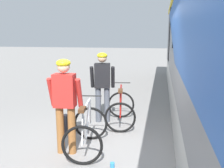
{
  "coord_description": "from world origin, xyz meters",
  "views": [
    {
      "loc": [
        1.14,
        -3.99,
        2.15
      ],
      "look_at": [
        0.03,
        1.32,
        1.05
      ],
      "focal_mm": 37.88,
      "sensor_mm": 36.0,
      "label": 1
    }
  ],
  "objects_px": {
    "cyclist_near_in_dark": "(102,81)",
    "bicycle_far_white": "(87,131)",
    "cyclist_far_in_red": "(65,98)",
    "water_bottle_by_the_backpack": "(73,128)",
    "backpack_on_platform": "(68,124)",
    "bicycle_near_red": "(121,109)"
  },
  "relations": [
    {
      "from": "backpack_on_platform",
      "to": "bicycle_far_white",
      "type": "bearing_deg",
      "value": -38.07
    },
    {
      "from": "cyclist_near_in_dark",
      "to": "cyclist_far_in_red",
      "type": "height_order",
      "value": "same"
    },
    {
      "from": "cyclist_near_in_dark",
      "to": "backpack_on_platform",
      "type": "height_order",
      "value": "cyclist_near_in_dark"
    },
    {
      "from": "cyclist_near_in_dark",
      "to": "bicycle_far_white",
      "type": "relative_size",
      "value": 1.51
    },
    {
      "from": "bicycle_near_red",
      "to": "bicycle_far_white",
      "type": "xyz_separation_m",
      "value": [
        -0.39,
        -1.49,
        0.0
      ]
    },
    {
      "from": "cyclist_far_in_red",
      "to": "bicycle_far_white",
      "type": "distance_m",
      "value": 0.75
    },
    {
      "from": "water_bottle_by_the_backpack",
      "to": "cyclist_far_in_red",
      "type": "bearing_deg",
      "value": -75.76
    },
    {
      "from": "cyclist_far_in_red",
      "to": "bicycle_far_white",
      "type": "relative_size",
      "value": 1.51
    },
    {
      "from": "cyclist_near_in_dark",
      "to": "bicycle_near_red",
      "type": "bearing_deg",
      "value": -12.83
    },
    {
      "from": "cyclist_far_in_red",
      "to": "bicycle_near_red",
      "type": "xyz_separation_m",
      "value": [
        0.74,
        1.63,
        -0.65
      ]
    },
    {
      "from": "bicycle_near_red",
      "to": "backpack_on_platform",
      "type": "relative_size",
      "value": 2.91
    },
    {
      "from": "cyclist_far_in_red",
      "to": "backpack_on_platform",
      "type": "distance_m",
      "value": 1.28
    },
    {
      "from": "cyclist_near_in_dark",
      "to": "bicycle_near_red",
      "type": "relative_size",
      "value": 1.51
    },
    {
      "from": "bicycle_far_white",
      "to": "bicycle_near_red",
      "type": "bearing_deg",
      "value": 75.33
    },
    {
      "from": "cyclist_far_in_red",
      "to": "water_bottle_by_the_backpack",
      "type": "height_order",
      "value": "cyclist_far_in_red"
    },
    {
      "from": "cyclist_far_in_red",
      "to": "bicycle_far_white",
      "type": "xyz_separation_m",
      "value": [
        0.35,
        0.14,
        -0.65
      ]
    },
    {
      "from": "cyclist_far_in_red",
      "to": "backpack_on_platform",
      "type": "xyz_separation_m",
      "value": [
        -0.33,
        0.9,
        -0.85
      ]
    },
    {
      "from": "cyclist_far_in_red",
      "to": "water_bottle_by_the_backpack",
      "type": "bearing_deg",
      "value": 104.24
    },
    {
      "from": "bicycle_near_red",
      "to": "backpack_on_platform",
      "type": "xyz_separation_m",
      "value": [
        -1.08,
        -0.73,
        -0.2
      ]
    },
    {
      "from": "bicycle_far_white",
      "to": "backpack_on_platform",
      "type": "bearing_deg",
      "value": 132.0
    },
    {
      "from": "bicycle_near_red",
      "to": "bicycle_far_white",
      "type": "distance_m",
      "value": 1.54
    },
    {
      "from": "cyclist_far_in_red",
      "to": "bicycle_near_red",
      "type": "bearing_deg",
      "value": 65.48
    }
  ]
}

